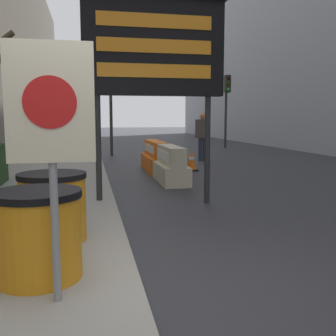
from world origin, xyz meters
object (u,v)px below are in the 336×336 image
object	(u,v)px
message_board	(154,47)
jersey_barrier_cream	(171,166)
barrel_drum_foreground	(38,234)
barrel_drum_middle	(53,207)
traffic_cone_near	(192,160)
pedestrian_worker	(203,133)
warning_sign	(51,123)
traffic_light_near_curb	(111,82)
traffic_light_far_side	(227,95)
jersey_barrier_orange_near	(156,158)

from	to	relation	value
message_board	jersey_barrier_cream	bearing A→B (deg)	71.59
barrel_drum_foreground	jersey_barrier_cream	distance (m)	5.97
barrel_drum_middle	jersey_barrier_cream	xyz separation A→B (m)	(2.28, 4.42, -0.14)
traffic_cone_near	pedestrian_worker	xyz separation A→B (m)	(1.05, 2.47, 0.69)
barrel_drum_middle	warning_sign	bearing A→B (deg)	-84.42
barrel_drum_middle	jersey_barrier_cream	world-z (taller)	barrel_drum_middle
traffic_light_near_curb	traffic_light_far_side	size ratio (longest dim) A/B	1.12
message_board	traffic_light_near_curb	xyz separation A→B (m)	(-0.20, 9.23, 0.23)
jersey_barrier_orange_near	traffic_light_far_side	size ratio (longest dim) A/B	0.58
barrel_drum_foreground	traffic_light_near_curb	size ratio (longest dim) A/B	0.19
traffic_light_far_side	warning_sign	bearing A→B (deg)	-113.95
barrel_drum_foreground	message_board	size ratio (longest dim) A/B	0.22
pedestrian_worker	traffic_light_far_side	bearing A→B (deg)	50.20
barrel_drum_foreground	jersey_barrier_orange_near	world-z (taller)	barrel_drum_foreground
traffic_cone_near	barrel_drum_middle	bearing A→B (deg)	-117.50
traffic_cone_near	traffic_light_near_curb	bearing A→B (deg)	111.53
jersey_barrier_cream	pedestrian_worker	size ratio (longest dim) A/B	1.01
barrel_drum_foreground	jersey_barrier_orange_near	bearing A→B (deg)	73.15
jersey_barrier_cream	jersey_barrier_orange_near	size ratio (longest dim) A/B	0.82
traffic_cone_near	traffic_light_far_side	world-z (taller)	traffic_light_far_side
jersey_barrier_cream	message_board	bearing A→B (deg)	-108.41
jersey_barrier_cream	jersey_barrier_orange_near	xyz separation A→B (m)	(0.00, 2.14, -0.00)
jersey_barrier_cream	traffic_light_far_side	world-z (taller)	traffic_light_far_side
traffic_light_far_side	message_board	bearing A→B (deg)	-115.02
warning_sign	jersey_barrier_cream	distance (m)	6.45
message_board	traffic_cone_near	xyz separation A→B (m)	(1.78, 4.21, -2.37)
barrel_drum_foreground	pedestrian_worker	world-z (taller)	pedestrian_worker
barrel_drum_foreground	warning_sign	distance (m)	1.09
warning_sign	traffic_light_far_side	size ratio (longest dim) A/B	0.54
barrel_drum_middle	traffic_light_near_curb	xyz separation A→B (m)	(1.31, 11.34, 2.40)
traffic_cone_near	traffic_light_near_curb	distance (m)	5.99
barrel_drum_middle	traffic_cone_near	distance (m)	7.13
barrel_drum_foreground	warning_sign	xyz separation A→B (m)	(0.19, -0.49, 0.96)
warning_sign	traffic_cone_near	distance (m)	8.57
message_board	jersey_barrier_cream	distance (m)	3.35
message_board	traffic_cone_near	bearing A→B (deg)	67.14
warning_sign	traffic_cone_near	world-z (taller)	warning_sign
message_board	jersey_barrier_cream	world-z (taller)	message_board
jersey_barrier_orange_near	traffic_cone_near	distance (m)	1.04
traffic_cone_near	jersey_barrier_cream	bearing A→B (deg)	-117.93
message_board	jersey_barrier_orange_near	bearing A→B (deg)	80.20
traffic_light_far_side	jersey_barrier_orange_near	bearing A→B (deg)	-122.56
warning_sign	jersey_barrier_orange_near	distance (m)	8.48
barrel_drum_foreground	jersey_barrier_orange_near	xyz separation A→B (m)	(2.32, 7.65, -0.14)
warning_sign	message_board	world-z (taller)	message_board
warning_sign	traffic_light_near_curb	xyz separation A→B (m)	(1.16, 12.91, 1.44)
warning_sign	barrel_drum_middle	bearing A→B (deg)	95.58
message_board	traffic_light_far_side	distance (m)	13.33
jersey_barrier_orange_near	traffic_light_near_curb	size ratio (longest dim) A/B	0.52
traffic_light_near_curb	barrel_drum_middle	bearing A→B (deg)	-96.59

